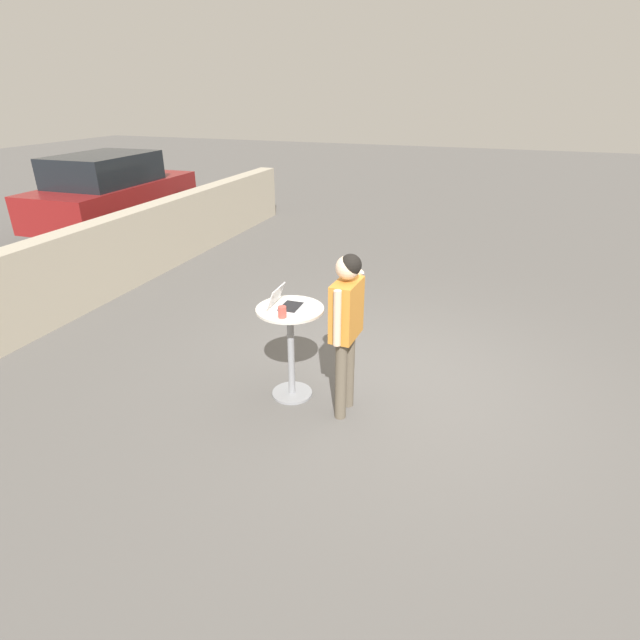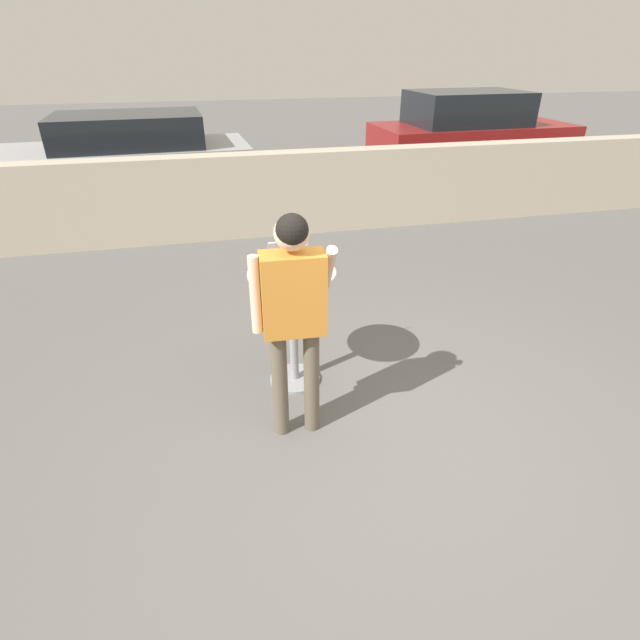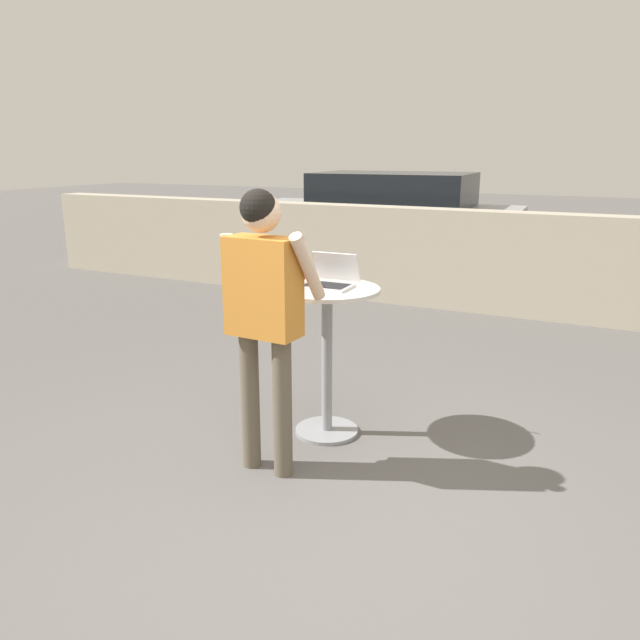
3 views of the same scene
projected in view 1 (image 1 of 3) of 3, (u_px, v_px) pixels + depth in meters
ground_plane at (395, 383)px, 5.46m from camera, size 50.00×50.00×0.00m
pavement_kerb at (49, 282)px, 6.67m from camera, size 13.75×0.35×1.16m
cafe_table at (291, 338)px, 4.99m from camera, size 0.67×0.67×0.99m
laptop at (286, 303)px, 4.85m from camera, size 0.31×0.31×0.21m
coffee_mug at (282, 312)px, 4.63m from camera, size 0.12×0.08×0.11m
standing_person at (346, 317)px, 4.56m from camera, size 0.56×0.35×1.63m
parked_car_further_down at (112, 193)px, 10.95m from camera, size 4.01×1.95×1.68m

